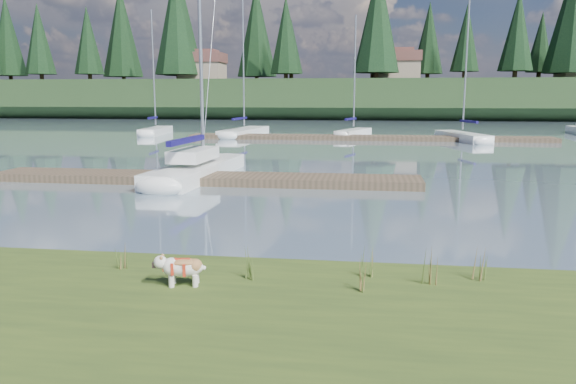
# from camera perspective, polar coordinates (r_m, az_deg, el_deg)

# --- Properties ---
(ground) EXTENTS (200.00, 200.00, 0.00)m
(ground) POSITION_cam_1_polar(r_m,az_deg,el_deg) (41.17, 5.21, 5.33)
(ground) COLOR gray
(ground) RESTS_ON ground
(ridge) EXTENTS (200.00, 20.00, 5.00)m
(ridge) POSITION_cam_1_polar(r_m,az_deg,el_deg) (84.02, 6.74, 9.30)
(ridge) COLOR black
(ridge) RESTS_ON ground
(bulldog) EXTENTS (0.79, 0.41, 0.47)m
(bulldog) POSITION_cam_1_polar(r_m,az_deg,el_deg) (8.74, -10.71, -7.46)
(bulldog) COLOR silver
(bulldog) RESTS_ON bank
(sailboat_main) EXTENTS (2.10, 8.56, 12.24)m
(sailboat_main) POSITION_cam_1_polar(r_m,az_deg,el_deg) (22.92, -8.63, 2.74)
(sailboat_main) COLOR white
(sailboat_main) RESTS_ON ground
(dock_near) EXTENTS (16.00, 2.00, 0.30)m
(dock_near) POSITION_cam_1_polar(r_m,az_deg,el_deg) (21.10, -8.65, 1.38)
(dock_near) COLOR #4C3D2C
(dock_near) RESTS_ON ground
(dock_far) EXTENTS (26.00, 2.20, 0.30)m
(dock_far) POSITION_cam_1_polar(r_m,az_deg,el_deg) (41.10, 8.01, 5.48)
(dock_far) COLOR #4C3D2C
(dock_far) RESTS_ON ground
(sailboat_bg_0) EXTENTS (2.04, 6.91, 10.01)m
(sailboat_bg_0) POSITION_cam_1_polar(r_m,az_deg,el_deg) (47.99, -13.09, 6.15)
(sailboat_bg_0) COLOR white
(sailboat_bg_0) RESTS_ON ground
(sailboat_bg_1) EXTENTS (2.76, 9.04, 13.16)m
(sailboat_bg_1) POSITION_cam_1_polar(r_m,az_deg,el_deg) (45.84, -4.14, 6.21)
(sailboat_bg_1) COLOR white
(sailboat_bg_1) RESTS_ON ground
(sailboat_bg_2) EXTENTS (3.02, 6.09, 9.27)m
(sailboat_bg_2) POSITION_cam_1_polar(r_m,az_deg,el_deg) (44.57, 6.90, 6.08)
(sailboat_bg_2) COLOR white
(sailboat_bg_2) RESTS_ON ground
(sailboat_bg_3) EXTENTS (3.37, 7.45, 10.85)m
(sailboat_bg_3) POSITION_cam_1_polar(r_m,az_deg,el_deg) (42.36, 16.93, 5.52)
(sailboat_bg_3) COLOR white
(sailboat_bg_3) RESTS_ON ground
(weed_0) EXTENTS (0.17, 0.14, 0.52)m
(weed_0) POSITION_cam_1_polar(r_m,az_deg,el_deg) (8.94, -3.95, -7.43)
(weed_0) COLOR #475B23
(weed_0) RESTS_ON bank
(weed_1) EXTENTS (0.17, 0.14, 0.55)m
(weed_1) POSITION_cam_1_polar(r_m,az_deg,el_deg) (9.10, 8.00, -7.10)
(weed_1) COLOR #475B23
(weed_1) RESTS_ON bank
(weed_2) EXTENTS (0.17, 0.14, 0.64)m
(weed_2) POSITION_cam_1_polar(r_m,az_deg,el_deg) (8.89, 14.30, -7.47)
(weed_2) COLOR #475B23
(weed_2) RESTS_ON bank
(weed_3) EXTENTS (0.17, 0.14, 0.47)m
(weed_3) POSITION_cam_1_polar(r_m,az_deg,el_deg) (9.84, -16.35, -6.31)
(weed_3) COLOR #475B23
(weed_3) RESTS_ON bank
(weed_4) EXTENTS (0.17, 0.14, 0.51)m
(weed_4) POSITION_cam_1_polar(r_m,az_deg,el_deg) (8.44, 7.24, -8.56)
(weed_4) COLOR #475B23
(weed_4) RESTS_ON bank
(weed_5) EXTENTS (0.17, 0.14, 0.58)m
(weed_5) POSITION_cam_1_polar(r_m,az_deg,el_deg) (9.35, 19.05, -7.01)
(weed_5) COLOR #475B23
(weed_5) RESTS_ON bank
(mud_lip) EXTENTS (60.00, 0.50, 0.14)m
(mud_lip) POSITION_cam_1_polar(r_m,az_deg,el_deg) (10.11, -3.97, -8.31)
(mud_lip) COLOR #33281C
(mud_lip) RESTS_ON ground
(conifer_1) EXTENTS (4.40, 4.40, 11.30)m
(conifer_1) POSITION_cam_1_polar(r_m,az_deg,el_deg) (92.48, -19.66, 14.30)
(conifer_1) COLOR #382619
(conifer_1) RESTS_ON ridge
(conifer_2) EXTENTS (6.60, 6.60, 16.05)m
(conifer_2) POSITION_cam_1_polar(r_m,az_deg,el_deg) (84.12, -11.25, 16.72)
(conifer_2) COLOR #382619
(conifer_2) RESTS_ON ridge
(conifer_3) EXTENTS (4.84, 4.84, 12.25)m
(conifer_3) POSITION_cam_1_polar(r_m,az_deg,el_deg) (84.29, -0.22, 15.66)
(conifer_3) COLOR #382619
(conifer_3) RESTS_ON ridge
(conifer_4) EXTENTS (6.16, 6.16, 15.10)m
(conifer_4) POSITION_cam_1_polar(r_m,az_deg,el_deg) (77.63, 9.09, 17.04)
(conifer_4) COLOR #382619
(conifer_4) RESTS_ON ridge
(conifer_5) EXTENTS (3.96, 3.96, 10.35)m
(conifer_5) POSITION_cam_1_polar(r_m,az_deg,el_deg) (82.37, 17.66, 14.71)
(conifer_5) COLOR #382619
(conifer_5) RESTS_ON ridge
(conifer_6) EXTENTS (7.04, 7.04, 17.00)m
(conifer_6) POSITION_cam_1_polar(r_m,az_deg,el_deg) (83.85, 27.16, 16.19)
(conifer_6) COLOR #382619
(conifer_6) RESTS_ON ridge
(house_0) EXTENTS (6.30, 5.30, 4.65)m
(house_0) POSITION_cam_1_polar(r_m,az_deg,el_deg) (84.58, -8.69, 12.52)
(house_0) COLOR gray
(house_0) RESTS_ON ridge
(house_1) EXTENTS (6.30, 5.30, 4.65)m
(house_1) POSITION_cam_1_polar(r_m,az_deg,el_deg) (82.19, 11.06, 12.53)
(house_1) COLOR gray
(house_1) RESTS_ON ridge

